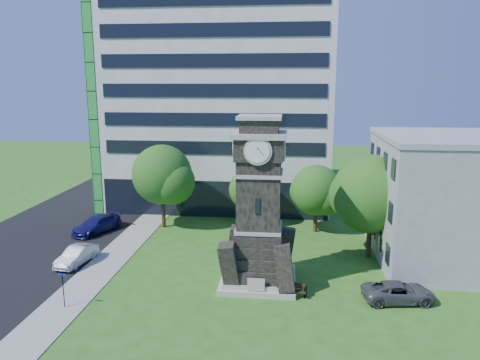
# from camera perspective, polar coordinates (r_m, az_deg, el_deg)

# --- Properties ---
(ground) EXTENTS (160.00, 160.00, 0.00)m
(ground) POSITION_cam_1_polar(r_m,az_deg,el_deg) (33.80, -3.21, -13.48)
(ground) COLOR #2B5B1A
(ground) RESTS_ON ground
(sidewalk) EXTENTS (3.00, 70.00, 0.06)m
(sidewalk) POSITION_cam_1_polar(r_m,az_deg,el_deg) (40.69, -15.53, -9.36)
(sidewalk) COLOR gray
(sidewalk) RESTS_ON ground
(street) EXTENTS (14.00, 80.00, 0.02)m
(street) POSITION_cam_1_polar(r_m,az_deg,el_deg) (44.46, -25.88, -8.34)
(street) COLOR black
(street) RESTS_ON ground
(clock_tower) EXTENTS (5.40, 5.40, 12.22)m
(clock_tower) POSITION_cam_1_polar(r_m,az_deg,el_deg) (33.48, 2.33, -4.06)
(clock_tower) COLOR #B8AFA0
(clock_tower) RESTS_ON ground
(office_tall) EXTENTS (26.20, 15.11, 28.60)m
(office_tall) POSITION_cam_1_polar(r_m,az_deg,el_deg) (56.58, -2.32, 11.62)
(office_tall) COLOR white
(office_tall) RESTS_ON ground
(office_low) EXTENTS (15.20, 12.20, 10.40)m
(office_low) POSITION_cam_1_polar(r_m,az_deg,el_deg) (41.95, 26.75, -2.17)
(office_low) COLOR #A1A4A7
(office_low) RESTS_ON ground
(car_street_mid) EXTENTS (2.14, 4.50, 1.43)m
(car_street_mid) POSITION_cam_1_polar(r_m,az_deg,el_deg) (40.48, -19.28, -8.68)
(car_street_mid) COLOR #A1A2A8
(car_street_mid) RESTS_ON ground
(car_street_north) EXTENTS (4.12, 5.82, 1.57)m
(car_street_north) POSITION_cam_1_polar(r_m,az_deg,el_deg) (47.99, -17.07, -5.23)
(car_street_north) COLOR #151356
(car_street_north) RESTS_ON ground
(car_east_lot) EXTENTS (5.06, 2.84, 1.34)m
(car_east_lot) POSITION_cam_1_polar(r_m,az_deg,el_deg) (33.89, 18.77, -12.82)
(car_east_lot) COLOR #525157
(car_east_lot) RESTS_ON ground
(park_bench) EXTENTS (1.94, 0.52, 1.00)m
(park_bench) POSITION_cam_1_polar(r_m,az_deg,el_deg) (33.15, 6.36, -13.06)
(park_bench) COLOR black
(park_bench) RESTS_ON ground
(street_sign) EXTENTS (0.58, 0.06, 2.43)m
(street_sign) POSITION_cam_1_polar(r_m,az_deg,el_deg) (33.09, -20.77, -11.97)
(street_sign) COLOR black
(street_sign) RESTS_ON ground
(tree_nw) EXTENTS (6.55, 5.95, 8.42)m
(tree_nw) POSITION_cam_1_polar(r_m,az_deg,el_deg) (47.16, -9.37, 0.41)
(tree_nw) COLOR #332114
(tree_nw) RESTS_ON ground
(tree_nc) EXTENTS (4.80, 4.37, 5.88)m
(tree_nc) POSITION_cam_1_polar(r_m,az_deg,el_deg) (47.90, 1.34, -1.31)
(tree_nc) COLOR #332114
(tree_nc) RESTS_ON ground
(tree_ne) EXTENTS (5.40, 4.91, 6.65)m
(tree_ne) POSITION_cam_1_polar(r_m,az_deg,el_deg) (45.91, 9.38, -1.43)
(tree_ne) COLOR #332114
(tree_ne) RESTS_ON ground
(tree_east) EXTENTS (7.14, 6.50, 8.71)m
(tree_east) POSITION_cam_1_polar(r_m,az_deg,el_deg) (39.90, 15.85, -1.96)
(tree_east) COLOR #332114
(tree_east) RESTS_ON ground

